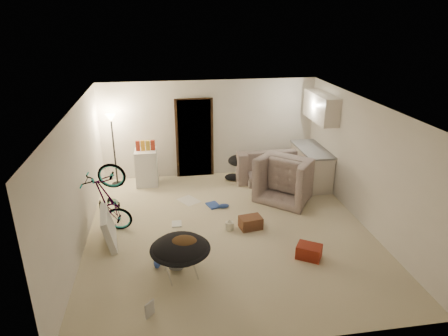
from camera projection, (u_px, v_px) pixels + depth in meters
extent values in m
cube|color=beige|center=(229.00, 230.00, 8.00)|extent=(5.50, 6.00, 0.02)
cube|color=white|center=(229.00, 106.00, 7.08)|extent=(5.50, 6.00, 0.02)
cube|color=white|center=(210.00, 129.00, 10.30)|extent=(5.50, 0.02, 2.50)
cube|color=white|center=(271.00, 265.00, 4.77)|extent=(5.50, 0.02, 2.50)
cube|color=white|center=(77.00, 181.00, 7.14)|extent=(0.02, 6.00, 2.50)
cube|color=white|center=(366.00, 164.00, 7.94)|extent=(0.02, 6.00, 2.50)
cube|color=black|center=(194.00, 138.00, 10.29)|extent=(0.85, 0.10, 2.04)
cube|color=black|center=(195.00, 139.00, 10.27)|extent=(0.97, 0.04, 2.10)
cylinder|color=black|center=(118.00, 184.00, 10.08)|extent=(0.28, 0.28, 0.03)
cylinder|color=black|center=(114.00, 153.00, 9.77)|extent=(0.04, 0.04, 1.70)
cone|color=#FFE0A5|center=(111.00, 118.00, 9.45)|extent=(0.24, 0.24, 0.18)
cube|color=silver|center=(311.00, 167.00, 10.03)|extent=(0.60, 1.50, 0.88)
cube|color=gray|center=(312.00, 149.00, 9.86)|extent=(0.64, 1.54, 0.04)
cube|color=silver|center=(321.00, 107.00, 9.49)|extent=(0.38, 1.40, 0.65)
imported|color=#3B4139|center=(275.00, 167.00, 10.37)|extent=(2.07, 0.81, 0.60)
imported|color=#3B4139|center=(290.00, 181.00, 9.32)|extent=(1.60, 1.58, 0.78)
imported|color=black|center=(110.00, 214.00, 7.76)|extent=(1.61, 0.87, 0.88)
imported|color=maroon|center=(146.00, 319.00, 5.65)|extent=(0.31, 0.30, 0.02)
cube|color=white|center=(147.00, 167.00, 9.94)|extent=(0.54, 0.54, 0.90)
cube|color=maroon|center=(138.00, 147.00, 9.71)|extent=(0.10, 0.07, 0.30)
cube|color=orange|center=(143.00, 147.00, 9.73)|extent=(0.10, 0.07, 0.30)
cube|color=gold|center=(148.00, 146.00, 9.74)|extent=(0.10, 0.07, 0.30)
cube|color=maroon|center=(153.00, 146.00, 9.76)|extent=(0.11, 0.08, 0.30)
cylinder|color=silver|center=(181.00, 263.00, 6.54)|extent=(0.65, 0.65, 0.46)
ellipsoid|color=black|center=(180.00, 249.00, 6.44)|extent=(0.91, 0.91, 0.38)
torus|color=black|center=(180.00, 249.00, 6.44)|extent=(0.98, 0.98, 0.07)
ellipsoid|color=#483019|center=(183.00, 244.00, 6.38)|extent=(0.51, 0.44, 0.22)
ellipsoid|color=black|center=(239.00, 160.00, 10.15)|extent=(0.59, 0.50, 0.28)
cube|color=silver|center=(109.00, 227.00, 7.45)|extent=(0.37, 0.99, 0.65)
cube|color=brown|center=(251.00, 223.00, 8.01)|extent=(0.47, 0.37, 0.25)
cube|color=maroon|center=(309.00, 252.00, 7.05)|extent=(0.52, 0.49, 0.24)
cylinder|color=silver|center=(229.00, 226.00, 7.97)|extent=(0.17, 0.17, 0.17)
cone|color=silver|center=(230.00, 221.00, 7.92)|extent=(0.09, 0.09, 0.07)
cube|color=silver|center=(189.00, 200.00, 9.22)|extent=(0.57, 0.61, 0.01)
cube|color=#2B489E|center=(213.00, 205.00, 8.96)|extent=(0.34, 0.39, 0.03)
cube|color=silver|center=(177.00, 224.00, 8.19)|extent=(0.21, 0.27, 0.02)
ellipsoid|color=#2B489E|center=(223.00, 206.00, 8.86)|extent=(0.27, 0.12, 0.10)
ellipsoid|color=#2B489E|center=(157.00, 263.00, 6.85)|extent=(0.13, 0.30, 0.11)
ellipsoid|color=slate|center=(176.00, 268.00, 6.72)|extent=(0.26, 0.14, 0.09)
ellipsoid|color=black|center=(232.00, 177.00, 10.37)|extent=(0.52, 0.48, 0.13)
ellipsoid|color=silver|center=(167.00, 253.00, 7.12)|extent=(0.47, 0.42, 0.13)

